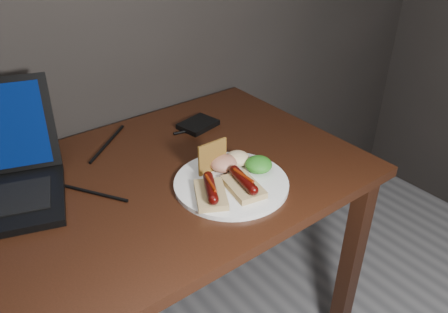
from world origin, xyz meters
name	(u,v)px	position (x,y,z in m)	size (l,w,h in m)	color
desk	(104,229)	(0.00, 1.38, 0.66)	(1.40, 0.70, 0.75)	black
hard_drive	(198,124)	(0.41, 1.55, 0.76)	(0.11, 0.09, 0.02)	black
desk_cables	(79,176)	(0.00, 1.50, 0.75)	(0.88, 0.36, 0.01)	black
plate	(231,183)	(0.29, 1.24, 0.76)	(0.29, 0.29, 0.01)	white
bread_sausage_left	(211,191)	(0.21, 1.21, 0.78)	(0.12, 0.13, 0.04)	tan
bread_sausage_center	(243,184)	(0.29, 1.19, 0.78)	(0.09, 0.13, 0.04)	tan
crispbread	(212,157)	(0.28, 1.30, 0.80)	(0.09, 0.01, 0.09)	olive
salad_greens	(259,164)	(0.38, 1.23, 0.78)	(0.07, 0.07, 0.04)	#1C6013
salsa_mound	(223,163)	(0.31, 1.29, 0.78)	(0.07, 0.07, 0.04)	#9D0F13
coleslaw_mound	(237,158)	(0.35, 1.29, 0.78)	(0.06, 0.06, 0.04)	#EFE4CE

